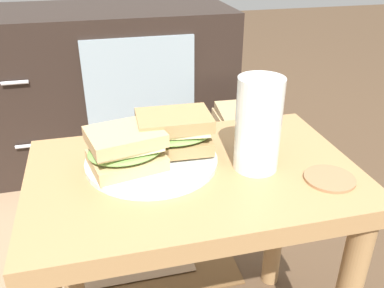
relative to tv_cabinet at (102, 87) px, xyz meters
name	(u,v)px	position (x,y,z in m)	size (l,w,h in m)	color
side_table	(194,212)	(0.12, -0.95, 0.08)	(0.56, 0.36, 0.46)	#A37A4C
tv_cabinet	(102,87)	(0.00, 0.00, 0.00)	(0.96, 0.46, 0.58)	black
area_rug	(9,228)	(-0.34, -0.42, -0.29)	(1.27, 0.77, 0.01)	brown
plate	(152,160)	(0.06, -0.91, 0.17)	(0.23, 0.23, 0.01)	silver
sandwich_front	(126,149)	(0.01, -0.92, 0.21)	(0.15, 0.13, 0.07)	tan
sandwich_back	(174,132)	(0.10, -0.89, 0.22)	(0.14, 0.10, 0.07)	#9E7A4C
beer_glass	(258,127)	(0.23, -0.96, 0.25)	(0.08, 0.08, 0.16)	silver
coaster	(330,179)	(0.33, -1.03, 0.17)	(0.08, 0.08, 0.01)	#996B47
paper_bag	(243,155)	(0.43, -0.42, -0.13)	(0.19, 0.17, 0.33)	tan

